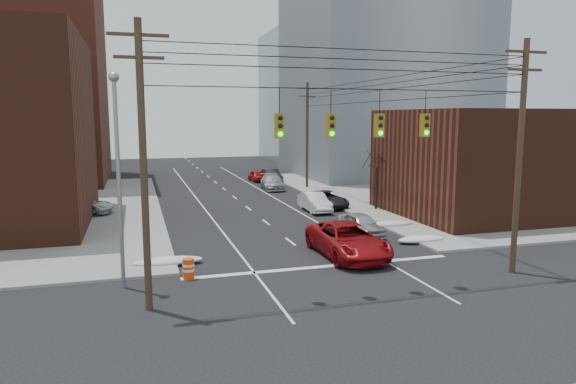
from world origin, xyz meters
TOP-DOWN VIEW (x-y plane):
  - ground at (0.00, 0.00)m, footprint 160.00×160.00m
  - sidewalk_ne at (27.00, 27.00)m, footprint 40.00×40.00m
  - building_brick_far at (-26.00, 74.00)m, footprint 22.00×18.00m
  - building_office at (22.00, 44.00)m, footprint 22.00×20.00m
  - building_glass at (24.00, 70.00)m, footprint 20.00×18.00m
  - building_storefront at (18.00, 16.00)m, footprint 16.00×12.00m
  - utility_pole_left at (-8.50, 3.00)m, footprint 2.20×0.28m
  - utility_pole_right at (8.50, 3.00)m, footprint 2.20×0.28m
  - utility_pole_far at (8.50, 34.00)m, footprint 2.20×0.28m
  - traffic_signals at (0.10, 2.97)m, footprint 17.00×0.42m
  - street_light at (-9.50, 6.00)m, footprint 0.44×0.44m
  - bare_tree at (9.59, 20.00)m, footprint 2.09×2.20m
  - snow_nw at (-7.40, 9.00)m, footprint 3.50×1.08m
  - snow_ne at (7.40, 9.50)m, footprint 3.00×1.08m
  - snow_east_far at (7.40, 14.00)m, footprint 4.00×1.08m
  - red_pickup at (2.01, 8.00)m, footprint 3.02×6.45m
  - parked_car_a at (4.80, 12.35)m, footprint 1.96×4.28m
  - parked_car_b at (4.80, 21.15)m, footprint 1.57×4.47m
  - parked_car_c at (6.40, 22.64)m, footprint 2.82×5.11m
  - parked_car_d at (4.80, 34.31)m, footprint 2.67×5.38m
  - parked_car_e at (4.80, 41.22)m, footprint 1.76×3.79m
  - parked_car_f at (6.18, 40.02)m, footprint 1.74×4.63m
  - lot_car_a at (-14.88, 23.76)m, footprint 4.46×1.75m
  - lot_car_b at (-12.83, 24.31)m, footprint 5.19×3.72m
  - lot_car_d at (-17.84, 26.86)m, footprint 4.84×3.18m
  - construction_barrel at (-6.63, 6.47)m, footprint 0.56×0.56m

SIDE VIEW (x-z plane):
  - ground at x=0.00m, z-range 0.00..0.00m
  - sidewalk_ne at x=27.00m, z-range 0.00..0.15m
  - snow_nw at x=-7.40m, z-range 0.00..0.42m
  - snow_ne at x=7.40m, z-range 0.00..0.42m
  - snow_east_far at x=7.40m, z-range 0.00..0.42m
  - construction_barrel at x=-6.63m, z-range 0.01..0.97m
  - parked_car_e at x=4.80m, z-range 0.00..1.25m
  - parked_car_c at x=6.40m, z-range 0.00..1.36m
  - parked_car_a at x=4.80m, z-range 0.00..1.42m
  - parked_car_b at x=4.80m, z-range 0.00..1.47m
  - parked_car_d at x=4.80m, z-range 0.00..1.50m
  - parked_car_f at x=6.18m, z-range 0.00..1.51m
  - lot_car_b at x=-12.83m, z-range 0.15..1.46m
  - lot_car_a at x=-14.88m, z-range 0.15..1.59m
  - red_pickup at x=2.01m, z-range 0.00..1.79m
  - lot_car_d at x=-17.84m, z-range 0.15..1.68m
  - bare_tree at x=9.59m, z-range -0.15..4.79m
  - building_storefront at x=18.00m, z-range 0.00..8.00m
  - street_light at x=-9.50m, z-range 0.88..10.20m
  - utility_pole_left at x=-8.50m, z-range 0.28..11.28m
  - utility_pole_right at x=8.50m, z-range 0.28..11.28m
  - utility_pole_far at x=8.50m, z-range 0.28..11.28m
  - building_brick_far at x=-26.00m, z-range 0.00..12.00m
  - traffic_signals at x=0.10m, z-range 6.16..8.18m
  - building_glass at x=24.00m, z-range 0.00..22.00m
  - building_office at x=22.00m, z-range 0.00..25.00m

